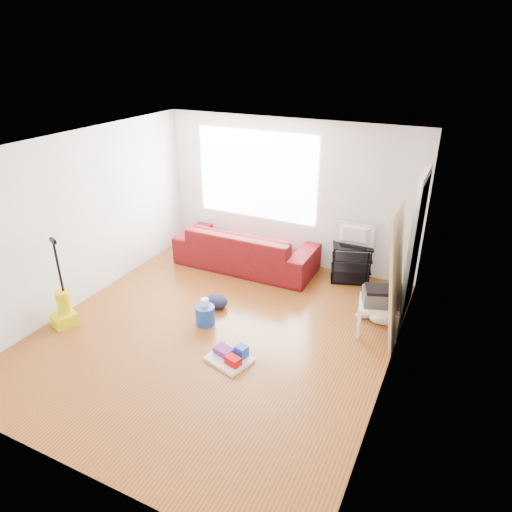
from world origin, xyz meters
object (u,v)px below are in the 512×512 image
at_px(bucket, 206,323).
at_px(backpack, 216,307).
at_px(side_table, 379,308).
at_px(sofa, 246,266).
at_px(vacuum, 64,309).
at_px(tv_stand, 351,263).
at_px(cleaning_tray, 231,357).

xyz_separation_m(bucket, backpack, (-0.08, 0.44, 0.00)).
bearing_deg(side_table, sofa, 158.56).
height_order(sofa, bucket, sofa).
relative_size(side_table, bucket, 2.27).
bearing_deg(vacuum, tv_stand, 63.43).
distance_m(tv_stand, vacuum, 4.40).
xyz_separation_m(bucket, cleaning_tray, (0.71, -0.57, 0.06)).
relative_size(side_table, cleaning_tray, 1.02).
distance_m(sofa, backpack, 1.43).
relative_size(tv_stand, cleaning_tray, 1.17).
distance_m(cleaning_tray, backpack, 1.28).
distance_m(tv_stand, cleaning_tray, 2.81).
bearing_deg(cleaning_tray, bucket, 141.37).
distance_m(bucket, cleaning_tray, 0.91).
distance_m(bucket, vacuum, 1.97).
xyz_separation_m(tv_stand, vacuum, (-3.24, -2.97, -0.09)).
distance_m(cleaning_tray, vacuum, 2.49).
height_order(bucket, vacuum, vacuum).
xyz_separation_m(sofa, vacuum, (-1.46, -2.70, 0.24)).
bearing_deg(vacuum, bucket, 46.77).
bearing_deg(sofa, side_table, 158.56).
bearing_deg(sofa, cleaning_tray, 112.64).
relative_size(tv_stand, side_table, 1.16).
height_order(sofa, tv_stand, tv_stand).
relative_size(sofa, cleaning_tray, 4.01).
bearing_deg(backpack, cleaning_tray, -65.37).
xyz_separation_m(cleaning_tray, backpack, (-0.80, 1.01, -0.06)).
height_order(sofa, side_table, side_table).
bearing_deg(tv_stand, bucket, -143.33).
height_order(bucket, cleaning_tray, cleaning_tray).
bearing_deg(cleaning_tray, side_table, 44.23).
relative_size(tv_stand, bucket, 2.63).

